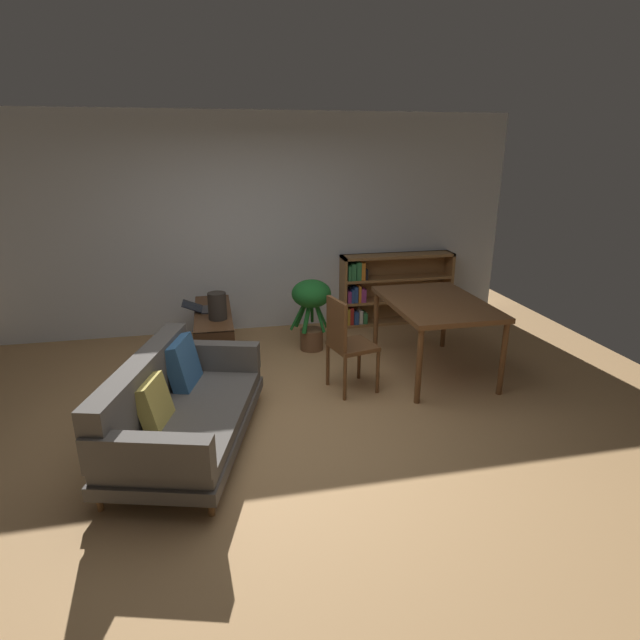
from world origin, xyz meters
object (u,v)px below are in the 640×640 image
at_px(open_laptop, 205,308).
at_px(dining_chair_near, 346,340).
at_px(media_console, 215,336).
at_px(potted_floor_plant, 311,304).
at_px(desk_speaker, 217,306).
at_px(dining_table, 436,308).
at_px(fabric_couch, 177,406).
at_px(bookshelf, 388,289).

xyz_separation_m(open_laptop, dining_chair_near, (1.32, -1.15, -0.06)).
xyz_separation_m(media_console, potted_floor_plant, (1.12, 0.07, 0.29)).
xyz_separation_m(desk_speaker, dining_table, (2.21, -0.58, 0.01)).
bearing_deg(media_console, desk_speaker, -78.03).
height_order(desk_speaker, dining_chair_near, dining_chair_near).
height_order(fabric_couch, dining_table, dining_table).
bearing_deg(fabric_couch, dining_chair_near, 23.16).
relative_size(dining_table, bookshelf, 0.91).
height_order(media_console, dining_table, dining_table).
height_order(open_laptop, desk_speaker, desk_speaker).
height_order(fabric_couch, open_laptop, fabric_couch).
bearing_deg(bookshelf, dining_chair_near, -119.75).
distance_m(fabric_couch, media_console, 1.76).
bearing_deg(fabric_couch, open_laptop, 82.44).
relative_size(dining_table, dining_chair_near, 1.46).
relative_size(open_laptop, bookshelf, 0.30).
distance_m(media_console, dining_table, 2.44).
xyz_separation_m(fabric_couch, bookshelf, (2.65, 2.58, 0.12)).
bearing_deg(open_laptop, dining_chair_near, -41.17).
bearing_deg(dining_table, bookshelf, 87.40).
bearing_deg(open_laptop, bookshelf, 17.54).
height_order(open_laptop, dining_table, dining_table).
relative_size(open_laptop, potted_floor_plant, 0.54).
bearing_deg(dining_table, desk_speaker, 165.34).
height_order(potted_floor_plant, dining_chair_near, dining_chair_near).
relative_size(fabric_couch, open_laptop, 4.18).
bearing_deg(dining_table, dining_chair_near, -166.38).
relative_size(fabric_couch, dining_table, 1.39).
height_order(open_laptop, potted_floor_plant, potted_floor_plant).
height_order(fabric_couch, media_console, fabric_couch).
distance_m(media_console, dining_chair_near, 1.66).
bearing_deg(fabric_couch, media_console, 79.58).
xyz_separation_m(open_laptop, potted_floor_plant, (1.20, -0.02, -0.02)).
height_order(potted_floor_plant, bookshelf, bookshelf).
xyz_separation_m(fabric_couch, potted_floor_plant, (1.44, 1.80, 0.22)).
xyz_separation_m(desk_speaker, bookshelf, (2.28, 1.09, -0.23)).
xyz_separation_m(desk_speaker, dining_chair_near, (1.19, -0.82, -0.17)).
distance_m(fabric_couch, bookshelf, 3.70).
distance_m(fabric_couch, open_laptop, 1.85).
xyz_separation_m(dining_chair_near, bookshelf, (1.09, 1.91, -0.06)).
bearing_deg(desk_speaker, media_console, 101.97).
bearing_deg(media_console, bookshelf, 19.94).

